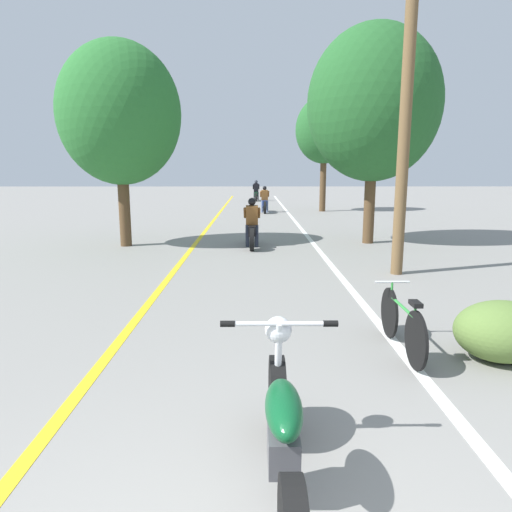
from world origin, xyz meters
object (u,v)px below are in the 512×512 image
object	(u,v)px
roadside_tree_right_far	(324,130)
motorcycle_rider_lead	(252,228)
utility_pole	(407,88)
roadside_tree_left	(119,114)
motorcycle_foreground	(283,434)
bicycle_parked	(402,323)
motorcycle_rider_far	(256,193)
motorcycle_rider_mid	(265,202)
roadside_tree_right_near	(374,104)

from	to	relation	value
roadside_tree_right_far	motorcycle_rider_lead	size ratio (longest dim) A/B	2.93
utility_pole	roadside_tree_left	world-z (taller)	utility_pole
utility_pole	motorcycle_foreground	xyz separation A→B (m)	(-2.84, -6.67, -3.30)
motorcycle_rider_lead	roadside_tree_right_far	bearing A→B (deg)	71.89
motorcycle_foreground	bicycle_parked	xyz separation A→B (m)	(1.59, 2.48, -0.10)
utility_pole	motorcycle_rider_lead	distance (m)	5.67
motorcycle_rider_far	bicycle_parked	distance (m)	27.57
motorcycle_rider_mid	motorcycle_rider_lead	bearing A→B (deg)	-93.36
motorcycle_foreground	motorcycle_rider_lead	bearing A→B (deg)	91.27
utility_pole	motorcycle_rider_mid	distance (m)	14.79
roadside_tree_left	motorcycle_rider_lead	size ratio (longest dim) A/B	2.79
bicycle_parked	motorcycle_rider_mid	bearing A→B (deg)	93.68
roadside_tree_right_near	roadside_tree_right_far	size ratio (longest dim) A/B	1.05
roadside_tree_right_near	roadside_tree_left	xyz separation A→B (m)	(-7.14, -0.48, -0.33)
motorcycle_rider_lead	motorcycle_rider_far	bearing A→B (deg)	89.28
motorcycle_rider_lead	motorcycle_rider_mid	world-z (taller)	motorcycle_rider_lead
motorcycle_rider_lead	motorcycle_rider_far	xyz separation A→B (m)	(0.25, 19.82, 0.02)
roadside_tree_left	motorcycle_rider_lead	distance (m)	4.82
motorcycle_rider_far	bicycle_parked	world-z (taller)	motorcycle_rider_far
motorcycle_rider_lead	utility_pole	bearing A→B (deg)	-48.83
roadside_tree_right_near	motorcycle_foreground	size ratio (longest dim) A/B	2.85
utility_pole	motorcycle_rider_far	world-z (taller)	utility_pole
motorcycle_rider_lead	bicycle_parked	xyz separation A→B (m)	(1.81, -7.70, -0.17)
motorcycle_foreground	roadside_tree_right_near	bearing A→B (deg)	73.23
utility_pole	bicycle_parked	world-z (taller)	utility_pole
utility_pole	roadside_tree_right_far	bearing A→B (deg)	87.50
roadside_tree_right_near	motorcycle_rider_lead	distance (m)	4.97
roadside_tree_right_far	motorcycle_foreground	xyz separation A→B (m)	(-3.49, -21.54, -3.71)
utility_pole	motorcycle_rider_lead	world-z (taller)	utility_pole
roadside_tree_right_far	motorcycle_rider_far	bearing A→B (deg)	112.29
roadside_tree_right_near	motorcycle_rider_far	size ratio (longest dim) A/B	3.06
utility_pole	motorcycle_rider_mid	bearing A→B (deg)	99.72
motorcycle_foreground	motorcycle_rider_mid	xyz separation A→B (m)	(0.40, 20.90, 0.06)
utility_pole	motorcycle_rider_lead	bearing A→B (deg)	131.17
motorcycle_rider_lead	motorcycle_rider_mid	xyz separation A→B (m)	(0.63, 10.72, -0.01)
utility_pole	motorcycle_foreground	distance (m)	7.97
roadside_tree_right_far	motorcycle_rider_mid	bearing A→B (deg)	-168.18
roadside_tree_right_far	motorcycle_rider_lead	world-z (taller)	roadside_tree_right_far
roadside_tree_left	roadside_tree_right_near	bearing A→B (deg)	3.87
motorcycle_rider_mid	utility_pole	bearing A→B (deg)	-80.28
motorcycle_foreground	motorcycle_rider_far	bearing A→B (deg)	89.95
motorcycle_rider_mid	motorcycle_rider_far	distance (m)	9.11
utility_pole	motorcycle_foreground	size ratio (longest dim) A/B	3.35
utility_pole	motorcycle_rider_lead	size ratio (longest dim) A/B	3.63
roadside_tree_right_near	motorcycle_foreground	bearing A→B (deg)	-106.77
roadside_tree_right_near	bicycle_parked	xyz separation A→B (m)	(-1.67, -8.35, -3.65)
roadside_tree_left	motorcycle_foreground	bearing A→B (deg)	-69.47
motorcycle_rider_lead	motorcycle_foreground	bearing A→B (deg)	-88.73
motorcycle_rider_mid	roadside_tree_right_far	bearing A→B (deg)	11.82
roadside_tree_left	motorcycle_rider_far	bearing A→B (deg)	78.78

